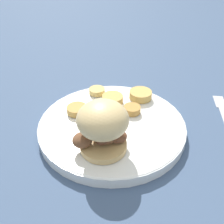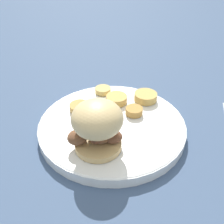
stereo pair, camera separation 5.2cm
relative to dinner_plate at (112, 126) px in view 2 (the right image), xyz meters
The scene contains 9 objects.
ground_plane 0.01m from the dinner_plate, ahead, with size 4.00×4.00×0.00m, color #3D5170.
dinner_plate is the anchor object (origin of this frame).
sandwich 0.10m from the dinner_plate, 88.64° to the right, with size 0.11×0.09×0.09m.
potato_round_0 0.06m from the dinner_plate, behind, with size 0.04×0.04×0.02m, color #DBB766.
potato_round_1 0.12m from the dinner_plate, 119.17° to the left, with size 0.04×0.04×0.01m, color #DBB766.
potato_round_2 0.08m from the dinner_plate, 167.05° to the left, with size 0.04×0.04×0.01m, color tan.
potato_round_3 0.06m from the dinner_plate, 50.52° to the left, with size 0.04×0.04×0.01m, color #BC8942.
potato_round_4 0.11m from the dinner_plate, 65.83° to the left, with size 0.05×0.05×0.02m, color tan.
potato_round_5 0.08m from the dinner_plate, 100.67° to the left, with size 0.05×0.05×0.02m, color tan.
Camera 2 is at (0.13, -0.40, 0.35)m, focal length 42.00 mm.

